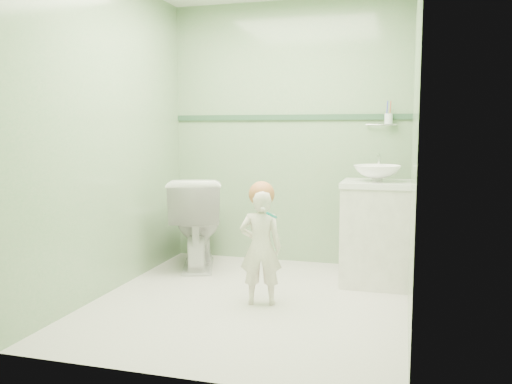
% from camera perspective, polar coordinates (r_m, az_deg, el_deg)
% --- Properties ---
extents(ground, '(2.50, 2.50, 0.00)m').
position_cam_1_polar(ground, '(3.91, -0.61, -11.67)').
color(ground, beige).
rests_on(ground, ground).
extents(room_shell, '(2.50, 2.54, 2.40)m').
position_cam_1_polar(room_shell, '(3.71, -0.63, 6.19)').
color(room_shell, '#7BA978').
rests_on(room_shell, ground).
extents(trim_stripe, '(2.20, 0.02, 0.05)m').
position_cam_1_polar(trim_stripe, '(4.92, 3.49, 8.05)').
color(trim_stripe, '#2F533A').
rests_on(trim_stripe, room_shell).
extents(vanity, '(0.52, 0.50, 0.80)m').
position_cam_1_polar(vanity, '(4.35, 12.77, -4.52)').
color(vanity, beige).
rests_on(vanity, ground).
extents(counter, '(0.54, 0.52, 0.04)m').
position_cam_1_polar(counter, '(4.29, 12.91, 0.87)').
color(counter, white).
rests_on(counter, vanity).
extents(basin, '(0.37, 0.37, 0.13)m').
position_cam_1_polar(basin, '(4.28, 12.94, 1.98)').
color(basin, white).
rests_on(basin, counter).
extents(faucet, '(0.03, 0.13, 0.18)m').
position_cam_1_polar(faucet, '(4.46, 13.09, 3.19)').
color(faucet, silver).
rests_on(faucet, counter).
extents(cup_holder, '(0.26, 0.07, 0.21)m').
position_cam_1_polar(cup_holder, '(4.75, 14.02, 7.65)').
color(cup_holder, silver).
rests_on(cup_holder, room_shell).
extents(toilet, '(0.69, 0.91, 0.82)m').
position_cam_1_polar(toilet, '(4.79, -6.43, -3.26)').
color(toilet, white).
rests_on(toilet, ground).
extents(toddler, '(0.34, 0.26, 0.82)m').
position_cam_1_polar(toddler, '(3.74, 0.50, -6.00)').
color(toddler, white).
rests_on(toddler, ground).
extents(hair_cap, '(0.18, 0.18, 0.18)m').
position_cam_1_polar(hair_cap, '(3.70, 0.61, -0.23)').
color(hair_cap, '#B66B3C').
rests_on(hair_cap, toddler).
extents(teal_toothbrush, '(0.11, 0.14, 0.08)m').
position_cam_1_polar(teal_toothbrush, '(3.57, 1.60, -2.45)').
color(teal_toothbrush, '#0C8981').
rests_on(teal_toothbrush, toddler).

